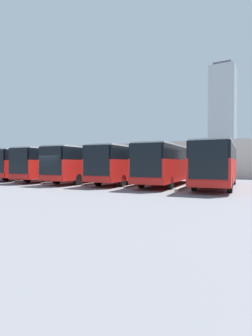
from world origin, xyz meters
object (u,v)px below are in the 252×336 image
at_px(bus_0, 217,163).
at_px(bus_1, 168,163).
at_px(bus_5, 38,163).
at_px(bus_6, 11,163).
at_px(bus_4, 60,163).
at_px(bus_3, 89,163).
at_px(bus_2, 127,163).

xyz_separation_m(bus_0, bus_1, (4.09, -0.22, 0.00)).
height_order(bus_5, bus_6, same).
bearing_deg(bus_4, bus_3, 172.07).
height_order(bus_1, bus_5, same).
height_order(bus_4, bus_6, same).
bearing_deg(bus_5, bus_4, 166.31).
bearing_deg(bus_0, bus_1, -8.04).
bearing_deg(bus_2, bus_0, 172.80).
xyz_separation_m(bus_0, bus_2, (8.19, -0.31, 0.00)).
height_order(bus_1, bus_3, same).
distance_m(bus_0, bus_1, 4.10).
relative_size(bus_4, bus_5, 1.00).
height_order(bus_2, bus_3, same).
xyz_separation_m(bus_5, bus_6, (4.09, 0.48, 0.00)).
relative_size(bus_0, bus_1, 1.00).
distance_m(bus_0, bus_2, 8.19).
bearing_deg(bus_2, bus_4, -2.30).
bearing_deg(bus_0, bus_4, -4.75).
height_order(bus_0, bus_1, same).
relative_size(bus_0, bus_3, 1.00).
bearing_deg(bus_4, bus_2, 177.70).
distance_m(bus_3, bus_4, 4.10).
bearing_deg(bus_6, bus_5, -178.29).
bearing_deg(bus_3, bus_5, -10.82).
bearing_deg(bus_3, bus_6, -6.65).
distance_m(bus_1, bus_6, 20.47).
height_order(bus_2, bus_6, same).
bearing_deg(bus_1, bus_2, -6.36).
height_order(bus_0, bus_5, same).
xyz_separation_m(bus_2, bus_4, (8.19, 0.39, 0.00)).
xyz_separation_m(bus_1, bus_5, (16.38, -0.33, 0.00)).
relative_size(bus_2, bus_4, 1.00).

